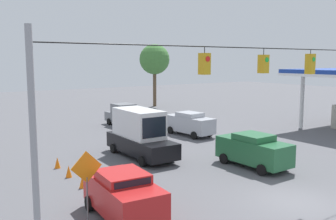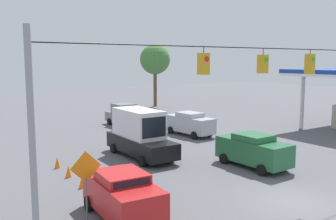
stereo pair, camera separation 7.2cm
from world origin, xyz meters
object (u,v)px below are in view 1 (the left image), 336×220
at_px(sedan_green_crossing_near, 253,150).
at_px(sedan_red_parked_shoulder, 123,194).
at_px(overhead_signal_span, 288,96).
at_px(pickup_truck_grey_oncoming_deep, 126,116).
at_px(traffic_cone_fourth, 57,163).
at_px(traffic_cone_nearest, 105,194).
at_px(tree_horizon_left, 155,60).
at_px(box_truck_black_withflow_mid, 140,134).
at_px(traffic_cone_third, 69,171).
at_px(sedan_silver_oncoming_far, 190,123).
at_px(work_zone_sign, 87,172).
at_px(traffic_cone_second, 83,181).

height_order(sedan_green_crossing_near, sedan_red_parked_shoulder, sedan_green_crossing_near).
bearing_deg(overhead_signal_span, pickup_truck_grey_oncoming_deep, -98.10).
relative_size(sedan_green_crossing_near, traffic_cone_fourth, 6.98).
height_order(traffic_cone_nearest, tree_horizon_left, tree_horizon_left).
distance_m(box_truck_black_withflow_mid, tree_horizon_left, 27.85).
xyz_separation_m(box_truck_black_withflow_mid, tree_horizon_left, (-15.53, -22.60, 4.87)).
distance_m(sedan_red_parked_shoulder, traffic_cone_third, 6.46).
height_order(sedan_silver_oncoming_far, traffic_cone_fourth, sedan_silver_oncoming_far).
xyz_separation_m(traffic_cone_nearest, work_zone_sign, (1.50, 1.60, 1.66)).
bearing_deg(traffic_cone_third, sedan_silver_oncoming_far, -156.52).
xyz_separation_m(sedan_green_crossing_near, sedan_red_parked_shoulder, (9.82, 2.19, -0.03)).
xyz_separation_m(box_truck_black_withflow_mid, sedan_red_parked_shoulder, (5.48, 8.07, -0.52)).
xyz_separation_m(overhead_signal_span, sedan_silver_oncoming_far, (-5.30, -13.97, -3.70)).
height_order(overhead_signal_span, traffic_cone_nearest, overhead_signal_span).
relative_size(box_truck_black_withflow_mid, traffic_cone_third, 9.36).
height_order(sedan_silver_oncoming_far, sedan_green_crossing_near, sedan_green_crossing_near).
bearing_deg(box_truck_black_withflow_mid, sedan_silver_oncoming_far, -151.84).
bearing_deg(traffic_cone_second, box_truck_black_withflow_mid, -145.95).
height_order(sedan_silver_oncoming_far, pickup_truck_grey_oncoming_deep, pickup_truck_grey_oncoming_deep).
distance_m(traffic_cone_third, tree_horizon_left, 32.62).
bearing_deg(sedan_red_parked_shoulder, overhead_signal_span, 163.74).
xyz_separation_m(sedan_green_crossing_near, work_zone_sign, (11.11, 1.64, 0.95)).
xyz_separation_m(traffic_cone_nearest, traffic_cone_fourth, (0.11, -6.36, 0.00)).
height_order(overhead_signal_span, pickup_truck_grey_oncoming_deep, overhead_signal_span).
height_order(box_truck_black_withflow_mid, traffic_cone_nearest, box_truck_black_withflow_mid).
relative_size(sedan_green_crossing_near, traffic_cone_third, 6.98).
height_order(traffic_cone_nearest, traffic_cone_third, same).
bearing_deg(box_truck_black_withflow_mid, work_zone_sign, 48.09).
distance_m(traffic_cone_nearest, tree_horizon_left, 35.82).
relative_size(overhead_signal_span, box_truck_black_withflow_mid, 3.62).
xyz_separation_m(sedan_silver_oncoming_far, traffic_cone_fourth, (12.43, 3.36, -0.69)).
relative_size(box_truck_black_withflow_mid, traffic_cone_second, 9.36).
relative_size(sedan_silver_oncoming_far, traffic_cone_second, 7.15).
bearing_deg(sedan_silver_oncoming_far, traffic_cone_fourth, 15.11).
height_order(traffic_cone_nearest, traffic_cone_second, same).
bearing_deg(traffic_cone_nearest, tree_horizon_left, -126.08).
bearing_deg(sedan_silver_oncoming_far, sedan_red_parked_shoulder, 43.38).
height_order(sedan_silver_oncoming_far, box_truck_black_withflow_mid, box_truck_black_withflow_mid).
xyz_separation_m(traffic_cone_second, tree_horizon_left, (-20.97, -26.28, 6.07)).
distance_m(sedan_green_crossing_near, traffic_cone_nearest, 9.63).
xyz_separation_m(sedan_red_parked_shoulder, work_zone_sign, (1.28, -0.54, 0.98)).
height_order(overhead_signal_span, sedan_red_parked_shoulder, overhead_signal_span).
height_order(overhead_signal_span, traffic_cone_second, overhead_signal_span).
bearing_deg(traffic_cone_fourth, traffic_cone_nearest, 90.96).
height_order(sedan_green_crossing_near, tree_horizon_left, tree_horizon_left).
distance_m(pickup_truck_grey_oncoming_deep, traffic_cone_fourth, 14.47).
bearing_deg(sedan_silver_oncoming_far, pickup_truck_grey_oncoming_deep, -71.64).
distance_m(sedan_silver_oncoming_far, sedan_red_parked_shoulder, 17.26).
height_order(traffic_cone_third, traffic_cone_fourth, same).
bearing_deg(traffic_cone_second, sedan_green_crossing_near, 167.29).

